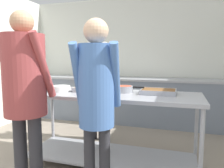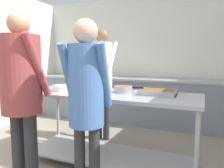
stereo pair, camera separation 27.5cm
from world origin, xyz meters
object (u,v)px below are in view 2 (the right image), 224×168
at_px(serving_tray_roast, 158,92).
at_px(guest_serving_right, 86,93).
at_px(plate_stack, 62,88).
at_px(sauce_pan, 124,89).
at_px(guest_serving_left, 21,84).
at_px(water_bottle, 88,72).
at_px(cook_behind_counter, 102,71).
at_px(serving_tray_vegetables, 92,89).

distance_m(serving_tray_roast, guest_serving_right, 1.02).
bearing_deg(plate_stack, guest_serving_right, -43.17).
bearing_deg(plate_stack, sauce_pan, 12.09).
height_order(sauce_pan, guest_serving_left, guest_serving_left).
relative_size(serving_tray_roast, guest_serving_right, 0.25).
height_order(guest_serving_right, water_bottle, guest_serving_right).
height_order(guest_serving_right, cook_behind_counter, cook_behind_counter).
xyz_separation_m(plate_stack, serving_tray_roast, (1.22, 0.18, -0.01)).
xyz_separation_m(guest_serving_left, water_bottle, (-0.81, 2.76, -0.05)).
relative_size(serving_tray_roast, cook_behind_counter, 0.23).
relative_size(sauce_pan, guest_serving_right, 0.22).
relative_size(plate_stack, serving_tray_roast, 0.66).
xyz_separation_m(guest_serving_left, cook_behind_counter, (0.10, 1.61, 0.04)).
xyz_separation_m(serving_tray_roast, cook_behind_counter, (-1.04, 0.65, 0.19)).
xyz_separation_m(serving_tray_roast, guest_serving_left, (-1.13, -0.95, 0.15)).
relative_size(serving_tray_roast, water_bottle, 1.79).
distance_m(cook_behind_counter, water_bottle, 1.47).
height_order(serving_tray_vegetables, guest_serving_right, guest_serving_right).
distance_m(serving_tray_vegetables, guest_serving_left, 0.96).
bearing_deg(cook_behind_counter, water_bottle, 128.15).
bearing_deg(water_bottle, plate_stack, -70.09).
distance_m(guest_serving_right, cook_behind_counter, 1.69).
bearing_deg(serving_tray_roast, water_bottle, 137.10).
bearing_deg(plate_stack, water_bottle, 109.91).
bearing_deg(cook_behind_counter, sauce_pan, -47.21).
distance_m(sauce_pan, water_bottle, 2.37).
bearing_deg(guest_serving_right, sauce_pan, 89.38).
distance_m(sauce_pan, cook_behind_counter, 0.92).
height_order(plate_stack, guest_serving_left, guest_serving_left).
bearing_deg(sauce_pan, serving_tray_vegetables, -174.31).
relative_size(serving_tray_vegetables, guest_serving_left, 0.23).
xyz_separation_m(serving_tray_vegetables, guest_serving_left, (-0.28, -0.90, 0.15)).
xyz_separation_m(serving_tray_roast, guest_serving_right, (-0.44, -0.92, 0.10)).
relative_size(serving_tray_vegetables, sauce_pan, 1.09).
distance_m(serving_tray_vegetables, sauce_pan, 0.43).
height_order(serving_tray_roast, cook_behind_counter, cook_behind_counter).
xyz_separation_m(plate_stack, water_bottle, (-0.72, 1.98, 0.09)).
distance_m(serving_tray_vegetables, guest_serving_right, 0.97).
xyz_separation_m(sauce_pan, guest_serving_left, (-0.71, -0.95, 0.13)).
height_order(serving_tray_vegetables, sauce_pan, sauce_pan).
height_order(plate_stack, serving_tray_vegetables, plate_stack).
height_order(sauce_pan, guest_serving_right, guest_serving_right).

